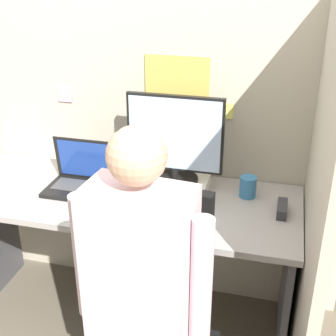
{
  "coord_description": "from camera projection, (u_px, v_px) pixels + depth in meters",
  "views": [
    {
      "loc": [
        0.7,
        -1.51,
        1.82
      ],
      "look_at": [
        0.26,
        0.16,
        1.0
      ],
      "focal_mm": 50.0,
      "sensor_mm": 36.0,
      "label": 1
    }
  ],
  "objects": [
    {
      "name": "cubicle_panel_back",
      "position": [
        143.0,
        150.0,
        2.47
      ],
      "size": [
        2.17,
        0.05,
        1.68
      ],
      "color": "#B7AD99",
      "rests_on": "ground"
    },
    {
      "name": "cubicle_panel_right",
      "position": [
        313.0,
        208.0,
        1.93
      ],
      "size": [
        0.04,
        1.25,
        1.68
      ],
      "color": "#B7AD99",
      "rests_on": "ground"
    },
    {
      "name": "desk",
      "position": [
        124.0,
        227.0,
        2.29
      ],
      "size": [
        1.67,
        0.63,
        0.75
      ],
      "color": "#9E9993",
      "rests_on": "ground"
    },
    {
      "name": "paper_box",
      "position": [
        174.0,
        185.0,
        2.26
      ],
      "size": [
        0.32,
        0.24,
        0.05
      ],
      "color": "white",
      "rests_on": "desk"
    },
    {
      "name": "monitor",
      "position": [
        175.0,
        140.0,
        2.16
      ],
      "size": [
        0.45,
        0.23,
        0.42
      ],
      "color": "black",
      "rests_on": "paper_box"
    },
    {
      "name": "laptop",
      "position": [
        83.0,
        180.0,
        2.26
      ],
      "size": [
        0.34,
        0.22,
        0.24
      ],
      "color": "black",
      "rests_on": "desk"
    },
    {
      "name": "mouse",
      "position": [
        124.0,
        196.0,
        2.17
      ],
      "size": [
        0.07,
        0.05,
        0.04
      ],
      "color": "silver",
      "rests_on": "desk"
    },
    {
      "name": "stapler",
      "position": [
        282.0,
        209.0,
        2.06
      ],
      "size": [
        0.04,
        0.14,
        0.05
      ],
      "color": "#2D2D33",
      "rests_on": "desk"
    },
    {
      "name": "carrot_toy",
      "position": [
        196.0,
        230.0,
        1.92
      ],
      "size": [
        0.04,
        0.12,
        0.04
      ],
      "color": "orange",
      "rests_on": "desk"
    },
    {
      "name": "office_chair",
      "position": [
        149.0,
        325.0,
        1.75
      ],
      "size": [
        0.53,
        0.58,
        1.05
      ],
      "color": "black",
      "rests_on": "ground"
    },
    {
      "name": "person",
      "position": [
        138.0,
        300.0,
        1.51
      ],
      "size": [
        0.48,
        0.41,
        1.37
      ],
      "color": "brown",
      "rests_on": "ground"
    },
    {
      "name": "coffee_mug",
      "position": [
        248.0,
        187.0,
        2.19
      ],
      "size": [
        0.08,
        0.08,
        0.1
      ],
      "color": "teal",
      "rests_on": "desk"
    }
  ]
}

